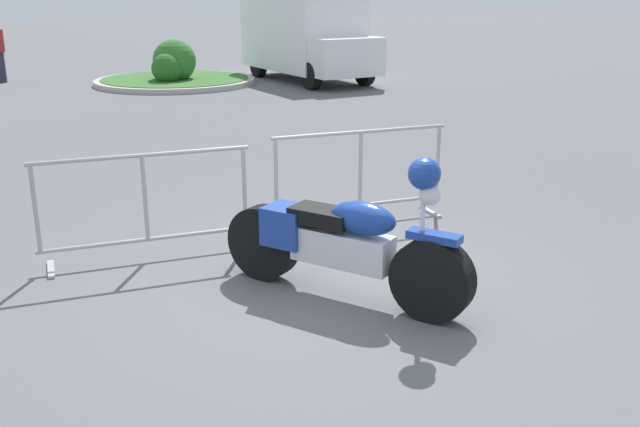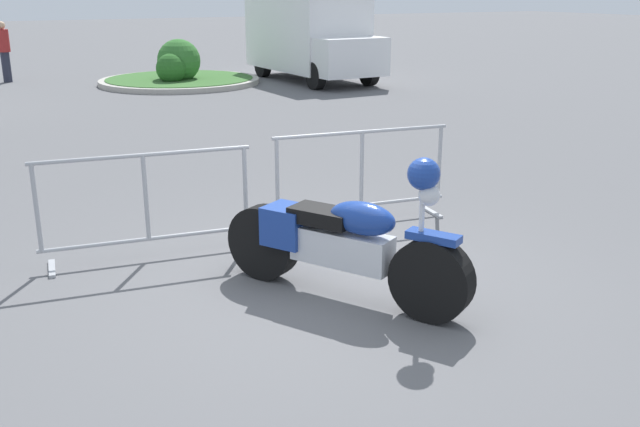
% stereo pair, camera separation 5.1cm
% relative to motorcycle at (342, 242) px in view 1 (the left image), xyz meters
% --- Properties ---
extents(ground_plane, '(120.00, 120.00, 0.00)m').
position_rel_motorcycle_xyz_m(ground_plane, '(-0.02, 0.21, -0.51)').
color(ground_plane, '#5B5B5E').
extents(motorcycle, '(1.34, 2.14, 1.33)m').
position_rel_motorcycle_xyz_m(motorcycle, '(0.00, 0.00, 0.00)').
color(motorcycle, black).
rests_on(motorcycle, ground).
extents(crowd_barrier_near, '(2.08, 0.68, 1.07)m').
position_rel_motorcycle_xyz_m(crowd_barrier_near, '(-1.23, 1.71, 0.04)').
color(crowd_barrier_near, '#9EA0A5').
rests_on(crowd_barrier_near, ground).
extents(crowd_barrier_far, '(2.08, 0.68, 1.07)m').
position_rel_motorcycle_xyz_m(crowd_barrier_far, '(1.23, 1.71, 0.04)').
color(crowd_barrier_far, '#9EA0A5').
rests_on(crowd_barrier_far, ground).
extents(delivery_van, '(2.11, 5.05, 2.31)m').
position_rel_motorcycle_xyz_m(delivery_van, '(6.74, 13.77, 0.73)').
color(delivery_van, white).
rests_on(delivery_van, ground).
extents(planter_island, '(4.45, 4.45, 1.24)m').
position_rel_motorcycle_xyz_m(planter_island, '(3.10, 14.73, -0.18)').
color(planter_island, '#ADA89E').
rests_on(planter_island, ground).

